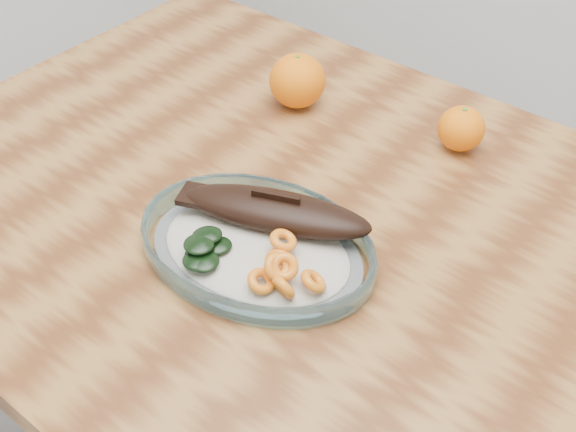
{
  "coord_description": "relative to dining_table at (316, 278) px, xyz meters",
  "views": [
    {
      "loc": [
        0.39,
        -0.54,
        1.36
      ],
      "look_at": [
        -0.02,
        -0.03,
        0.77
      ],
      "focal_mm": 45.0,
      "sensor_mm": 36.0,
      "label": 1
    }
  ],
  "objects": [
    {
      "name": "dining_table",
      "position": [
        0.0,
        0.0,
        0.0
      ],
      "size": [
        1.2,
        0.8,
        0.75
      ],
      "color": "#5D3116",
      "rests_on": "ground"
    },
    {
      "name": "plated_meal",
      "position": [
        -0.02,
        -0.09,
        0.12
      ],
      "size": [
        0.61,
        0.61,
        0.08
      ],
      "rotation": [
        0.0,
        0.0,
        0.18
      ],
      "color": "white",
      "rests_on": "dining_table"
    },
    {
      "name": "orange_left",
      "position": [
        -0.19,
        0.2,
        0.14
      ],
      "size": [
        0.08,
        0.08,
        0.08
      ],
      "primitive_type": "sphere",
      "color": "#FF5305",
      "rests_on": "dining_table"
    },
    {
      "name": "orange_right",
      "position": [
        0.06,
        0.25,
        0.13
      ],
      "size": [
        0.07,
        0.07,
        0.07
      ],
      "primitive_type": "sphere",
      "color": "#FF5305",
      "rests_on": "dining_table"
    }
  ]
}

